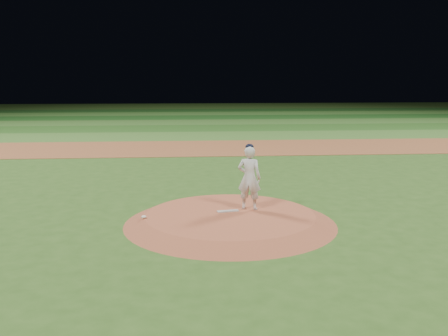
{
  "coord_description": "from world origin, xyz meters",
  "views": [
    {
      "loc": [
        -1.16,
        -12.47,
        3.76
      ],
      "look_at": [
        0.0,
        2.0,
        1.1
      ],
      "focal_mm": 40.0,
      "sensor_mm": 36.0,
      "label": 1
    }
  ],
  "objects_px": {
    "pitchers_mound": "(230,219)",
    "pitching_rubber": "(228,211)",
    "pitcher_on_mound": "(249,177)",
    "rosin_bag": "(144,217)"
  },
  "relations": [
    {
      "from": "pitchers_mound",
      "to": "pitching_rubber",
      "type": "distance_m",
      "value": 0.28
    },
    {
      "from": "rosin_bag",
      "to": "pitcher_on_mound",
      "type": "xyz_separation_m",
      "value": [
        2.76,
        0.65,
        0.84
      ]
    },
    {
      "from": "pitchers_mound",
      "to": "pitcher_on_mound",
      "type": "bearing_deg",
      "value": 38.28
    },
    {
      "from": "pitchers_mound",
      "to": "pitcher_on_mound",
      "type": "xyz_separation_m",
      "value": [
        0.55,
        0.43,
        1.0
      ]
    },
    {
      "from": "pitchers_mound",
      "to": "pitching_rubber",
      "type": "relative_size",
      "value": 9.68
    },
    {
      "from": "pitchers_mound",
      "to": "pitcher_on_mound",
      "type": "relative_size",
      "value": 3.1
    },
    {
      "from": "pitching_rubber",
      "to": "pitcher_on_mound",
      "type": "xyz_separation_m",
      "value": [
        0.59,
        0.19,
        0.86
      ]
    },
    {
      "from": "rosin_bag",
      "to": "pitchers_mound",
      "type": "bearing_deg",
      "value": 5.7
    },
    {
      "from": "rosin_bag",
      "to": "pitcher_on_mound",
      "type": "relative_size",
      "value": 0.07
    },
    {
      "from": "pitchers_mound",
      "to": "pitching_rubber",
      "type": "xyz_separation_m",
      "value": [
        -0.04,
        0.24,
        0.14
      ]
    }
  ]
}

